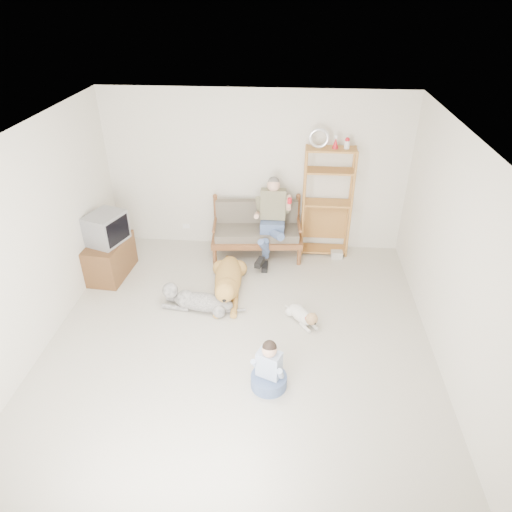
# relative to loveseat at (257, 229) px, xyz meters

# --- Properties ---
(floor) EXTENTS (5.50, 5.50, 0.00)m
(floor) POSITION_rel_loveseat_xyz_m (-0.06, -2.39, -0.49)
(floor) COLOR beige
(floor) RESTS_ON ground
(ceiling) EXTENTS (5.50, 5.50, 0.00)m
(ceiling) POSITION_rel_loveseat_xyz_m (-0.06, -2.39, 2.21)
(ceiling) COLOR white
(ceiling) RESTS_ON ground
(wall_back) EXTENTS (5.00, 0.00, 5.00)m
(wall_back) POSITION_rel_loveseat_xyz_m (-0.06, 0.36, 0.86)
(wall_back) COLOR beige
(wall_back) RESTS_ON ground
(wall_front) EXTENTS (5.00, 0.00, 5.00)m
(wall_front) POSITION_rel_loveseat_xyz_m (-0.06, -5.14, 0.86)
(wall_front) COLOR beige
(wall_front) RESTS_ON ground
(wall_left) EXTENTS (0.00, 5.50, 5.50)m
(wall_left) POSITION_rel_loveseat_xyz_m (-2.56, -2.39, 0.86)
(wall_left) COLOR beige
(wall_left) RESTS_ON ground
(wall_right) EXTENTS (0.00, 5.50, 5.50)m
(wall_right) POSITION_rel_loveseat_xyz_m (2.44, -2.39, 0.86)
(wall_right) COLOR beige
(wall_right) RESTS_ON ground
(loveseat) EXTENTS (1.55, 0.82, 0.95)m
(loveseat) POSITION_rel_loveseat_xyz_m (0.00, 0.00, 0.00)
(loveseat) COLOR brown
(loveseat) RESTS_ON ground
(man) EXTENTS (0.54, 0.77, 1.25)m
(man) POSITION_rel_loveseat_xyz_m (0.24, -0.23, 0.17)
(man) COLOR #54639A
(man) RESTS_ON loveseat
(etagere) EXTENTS (0.83, 0.36, 2.16)m
(etagere) POSITION_rel_loveseat_xyz_m (1.14, 0.16, 0.47)
(etagere) COLOR #B17137
(etagere) RESTS_ON ground
(book_stack) EXTENTS (0.20, 0.15, 0.12)m
(book_stack) POSITION_rel_loveseat_xyz_m (1.37, -0.04, -0.42)
(book_stack) COLOR silver
(book_stack) RESTS_ON ground
(tv_stand) EXTENTS (0.57, 0.94, 0.60)m
(tv_stand) POSITION_rel_loveseat_xyz_m (-2.28, -0.84, -0.19)
(tv_stand) COLOR brown
(tv_stand) RESTS_ON ground
(crt_tv) EXTENTS (0.61, 0.68, 0.47)m
(crt_tv) POSITION_rel_loveseat_xyz_m (-2.25, -0.83, 0.35)
(crt_tv) COLOR slate
(crt_tv) RESTS_ON tv_stand
(wall_outlet) EXTENTS (0.12, 0.02, 0.08)m
(wall_outlet) POSITION_rel_loveseat_xyz_m (-1.31, 0.34, -0.19)
(wall_outlet) COLOR white
(wall_outlet) RESTS_ON ground
(golden_retriever) EXTENTS (0.48, 1.65, 0.50)m
(golden_retriever) POSITION_rel_loveseat_xyz_m (-0.35, -1.20, -0.28)
(golden_retriever) COLOR #B7863F
(golden_retriever) RESTS_ON ground
(shaggy_dog) EXTENTS (1.29, 0.42, 0.38)m
(shaggy_dog) POSITION_rel_loveseat_xyz_m (-0.76, -1.63, -0.33)
(shaggy_dog) COLOR beige
(shaggy_dog) RESTS_ON ground
(terrier) EXTENTS (0.48, 0.60, 0.27)m
(terrier) POSITION_rel_loveseat_xyz_m (0.79, -1.82, -0.37)
(terrier) COLOR silver
(terrier) RESTS_ON ground
(child) EXTENTS (0.42, 0.42, 0.67)m
(child) POSITION_rel_loveseat_xyz_m (0.37, -3.01, -0.24)
(child) COLOR #54639A
(child) RESTS_ON ground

